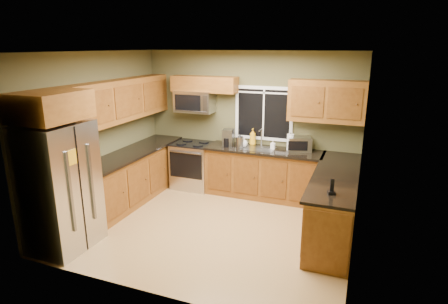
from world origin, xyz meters
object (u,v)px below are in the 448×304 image
Objects in this scene: range at (193,165)px; kettle at (240,142)px; paper_towel_roll at (290,142)px; coffee_maker at (228,138)px; refrigerator at (60,187)px; toaster_oven at (299,144)px; microwave at (195,102)px; cordless_phone at (332,189)px; soap_bottle_c at (244,142)px; soap_bottle_a at (253,137)px; soap_bottle_b at (273,145)px.

kettle reaches higher than range.
coffee_maker is at bearing -173.43° from paper_towel_roll.
refrigerator is 4.02m from toaster_oven.
range is 0.97m from coffee_maker.
refrigerator is 5.63× the size of coffee_maker.
paper_towel_roll is at bearing 4.00° from range.
kettle is (-1.08, -0.19, -0.01)m from toaster_oven.
paper_towel_roll is at bearing -175.54° from toaster_oven.
microwave reaches higher than paper_towel_roll.
cordless_phone reaches higher than range.
cordless_phone is at bearing -45.52° from soap_bottle_c.
refrigerator is 3.10m from microwave.
kettle is at bearing -9.92° from microwave.
refrigerator is 5.53× the size of paper_towel_roll.
range is 2.88× the size of paper_towel_roll.
soap_bottle_a reaches higher than coffee_maker.
microwave reaches higher than coffee_maker.
coffee_maker reaches higher than cordless_phone.
kettle is 2.53m from cordless_phone.
range is at bearing -177.51° from soap_bottle_b.
cordless_phone is (2.09, -1.77, -0.09)m from coffee_maker.
toaster_oven is 2.07m from cordless_phone.
toaster_oven is 0.48m from soap_bottle_b.
toaster_oven is at bearing 4.04° from range.
microwave is 2.38× the size of coffee_maker.
soap_bottle_c is 2.55m from cordless_phone.
soap_bottle_c is at bearing 9.06° from coffee_maker.
soap_bottle_b is 0.91× the size of soap_bottle_c.
paper_towel_roll is 2.12m from cordless_phone.
toaster_oven reaches higher than cordless_phone.
soap_bottle_b is (0.44, -0.16, -0.08)m from soap_bottle_a.
cordless_phone is (0.76, -1.92, -0.07)m from toaster_oven.
paper_towel_roll is at bearing -7.39° from soap_bottle_a.
refrigerator is at bearing -103.97° from range.
microwave is 3.02× the size of kettle.
soap_bottle_b is (1.61, -0.07, -0.70)m from microwave.
coffee_maker is at bearing -175.32° from soap_bottle_b.
microwave is at bearing 146.06° from cordless_phone.
coffee_maker reaches higher than range.
refrigerator is 3.21m from kettle.
paper_towel_roll is at bearing 11.77° from soap_bottle_b.
microwave is 1.33m from soap_bottle_a.
soap_bottle_b is at bearing -168.23° from paper_towel_roll.
coffee_maker is 1.54× the size of cordless_phone.
range is at bearing -168.86° from soap_bottle_a.
kettle is 0.77× the size of paper_towel_roll.
soap_bottle_b is (1.61, 0.07, 0.56)m from range.
soap_bottle_a is at bearing 159.80° from soap_bottle_b.
coffee_maker is at bearing 62.52° from refrigerator.
range is 1.19m from soap_bottle_c.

